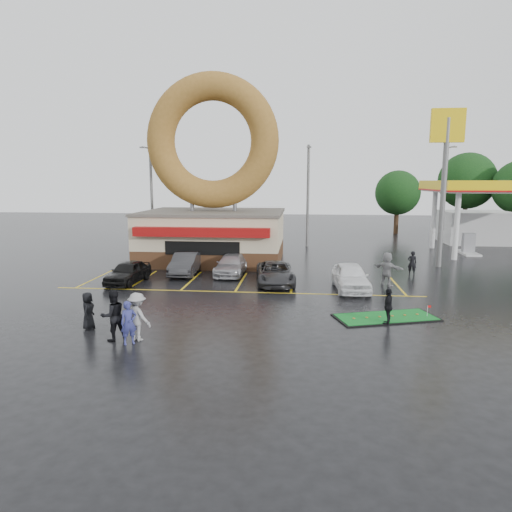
# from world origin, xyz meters

# --- Properties ---
(ground) EXTENTS (120.00, 120.00, 0.00)m
(ground) POSITION_xyz_m (0.00, 0.00, 0.00)
(ground) COLOR black
(ground) RESTS_ON ground
(donut_shop) EXTENTS (10.20, 8.70, 13.50)m
(donut_shop) POSITION_xyz_m (-3.00, 12.97, 4.46)
(donut_shop) COLOR #472B19
(donut_shop) RESTS_ON ground
(gas_station) EXTENTS (12.30, 13.65, 5.90)m
(gas_station) POSITION_xyz_m (20.00, 20.94, 3.70)
(gas_station) COLOR silver
(gas_station) RESTS_ON ground
(shell_sign) EXTENTS (2.20, 0.36, 10.60)m
(shell_sign) POSITION_xyz_m (13.00, 12.00, 7.38)
(shell_sign) COLOR slate
(shell_sign) RESTS_ON ground
(streetlight_left) EXTENTS (0.40, 2.21, 9.00)m
(streetlight_left) POSITION_xyz_m (-10.00, 19.92, 4.78)
(streetlight_left) COLOR slate
(streetlight_left) RESTS_ON ground
(streetlight_mid) EXTENTS (0.40, 2.21, 9.00)m
(streetlight_mid) POSITION_xyz_m (4.00, 20.92, 4.78)
(streetlight_mid) COLOR slate
(streetlight_mid) RESTS_ON ground
(streetlight_right) EXTENTS (0.40, 2.21, 9.00)m
(streetlight_right) POSITION_xyz_m (16.00, 21.92, 4.78)
(streetlight_right) COLOR slate
(streetlight_right) RESTS_ON ground
(tree_far_c) EXTENTS (6.30, 6.30, 9.00)m
(tree_far_c) POSITION_xyz_m (22.00, 34.00, 5.84)
(tree_far_c) COLOR #332114
(tree_far_c) RESTS_ON ground
(tree_far_d) EXTENTS (4.90, 4.90, 7.00)m
(tree_far_d) POSITION_xyz_m (14.00, 32.00, 4.53)
(tree_far_d) COLOR #332114
(tree_far_d) RESTS_ON ground
(car_black) EXTENTS (1.88, 3.97, 1.31)m
(car_black) POSITION_xyz_m (-6.51, 4.89, 0.66)
(car_black) COLOR black
(car_black) RESTS_ON ground
(car_dgrey) EXTENTS (1.62, 4.25, 1.38)m
(car_dgrey) POSITION_xyz_m (-3.80, 7.70, 0.69)
(car_dgrey) COLOR #2A2A2C
(car_dgrey) RESTS_ON ground
(car_silver) EXTENTS (1.87, 4.34, 1.24)m
(car_silver) POSITION_xyz_m (-0.90, 8.00, 0.62)
(car_silver) COLOR #A2A2A7
(car_silver) RESTS_ON ground
(car_grey) EXTENTS (2.62, 4.75, 1.26)m
(car_grey) POSITION_xyz_m (2.03, 5.59, 0.63)
(car_grey) COLOR #2F2F32
(car_grey) RESTS_ON ground
(car_white) EXTENTS (2.01, 4.41, 1.47)m
(car_white) POSITION_xyz_m (6.21, 4.49, 0.73)
(car_white) COLOR white
(car_white) RESTS_ON ground
(person_blue) EXTENTS (0.70, 0.64, 1.61)m
(person_blue) POSITION_xyz_m (-2.70, -4.78, 0.80)
(person_blue) COLOR navy
(person_blue) RESTS_ON ground
(person_blackjkt) EXTENTS (1.18, 1.16, 1.91)m
(person_blackjkt) POSITION_xyz_m (-3.43, -4.43, 0.96)
(person_blackjkt) COLOR black
(person_blackjkt) RESTS_ON ground
(person_hoodie) EXTENTS (1.35, 1.10, 1.82)m
(person_hoodie) POSITION_xyz_m (-2.53, -4.35, 0.91)
(person_hoodie) COLOR gray
(person_hoodie) RESTS_ON ground
(person_bystander) EXTENTS (0.59, 0.81, 1.52)m
(person_bystander) POSITION_xyz_m (-4.97, -3.30, 0.76)
(person_bystander) COLOR black
(person_bystander) RESTS_ON ground
(person_cameraman) EXTENTS (0.64, 0.98, 1.55)m
(person_cameraman) POSITION_xyz_m (7.14, -1.48, 0.77)
(person_cameraman) COLOR black
(person_cameraman) RESTS_ON ground
(person_walker_near) EXTENTS (1.75, 1.57, 1.93)m
(person_walker_near) POSITION_xyz_m (8.37, 5.74, 0.97)
(person_walker_near) COLOR gray
(person_walker_near) RESTS_ON ground
(person_walker_far) EXTENTS (0.61, 0.45, 1.53)m
(person_walker_far) POSITION_xyz_m (10.49, 8.93, 0.77)
(person_walker_far) COLOR black
(person_walker_far) RESTS_ON ground
(dumpster) EXTENTS (2.02, 1.56, 1.30)m
(dumpster) POSITION_xyz_m (-7.50, 13.78, 0.65)
(dumpster) COLOR #1B481C
(dumpster) RESTS_ON ground
(putting_green) EXTENTS (4.77, 3.15, 0.55)m
(putting_green) POSITION_xyz_m (7.24, -0.59, 0.04)
(putting_green) COLOR black
(putting_green) RESTS_ON ground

